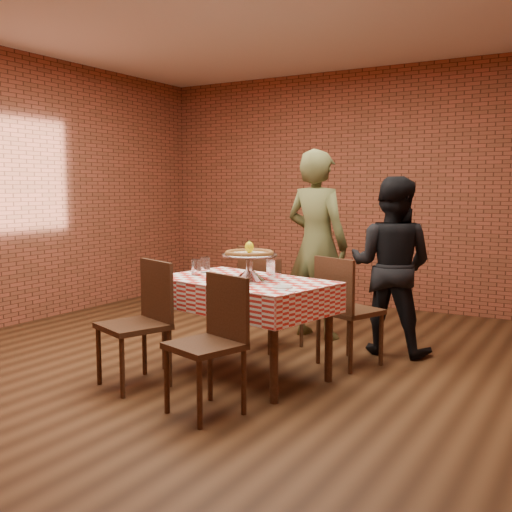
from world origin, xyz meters
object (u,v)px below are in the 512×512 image
object	(u,v)px
chair_far_right	(350,311)
condiment_caddy	(274,267)
pizza	(249,254)
chair_near_right	(205,346)
table	(244,328)
water_glass_left	(196,267)
diner_black	(391,266)
diner_olive	(317,245)
chair_near_left	(133,325)
pizza_stand	(249,267)
chair_far_left	(272,297)
water_glass_right	(205,265)

from	to	relation	value
chair_far_right	condiment_caddy	bearing A→B (deg)	57.84
pizza	chair_near_right	world-z (taller)	pizza
table	condiment_caddy	size ratio (longest dim) A/B	9.80
water_glass_left	diner_black	distance (m)	1.73
condiment_caddy	diner_olive	distance (m)	1.10
pizza	chair_near_left	bearing A→B (deg)	-133.58
pizza	water_glass_left	size ratio (longest dim) A/B	2.93
pizza	water_glass_left	bearing A→B (deg)	-179.78
chair_near_right	diner_olive	xyz separation A→B (m)	(-0.25, 2.22, 0.47)
pizza_stand	diner_olive	distance (m)	1.40
pizza	diner_olive	size ratio (longest dim) A/B	0.21
pizza	water_glass_left	xyz separation A→B (m)	(-0.50, -0.00, -0.14)
table	chair_far_left	bearing A→B (deg)	105.09
water_glass_left	diner_olive	size ratio (longest dim) A/B	0.07
table	pizza_stand	world-z (taller)	pizza_stand
diner_olive	diner_black	xyz separation A→B (m)	(0.80, -0.18, -0.13)
table	diner_black	distance (m)	1.50
pizza_stand	water_glass_right	size ratio (longest dim) A/B	3.42
diner_black	water_glass_right	bearing A→B (deg)	38.02
chair_far_right	pizza	bearing A→B (deg)	71.75
chair_near_right	pizza	bearing A→B (deg)	118.65
condiment_caddy	chair_far_left	distance (m)	0.73
chair_near_left	diner_black	size ratio (longest dim) A/B	0.59
water_glass_right	chair_near_right	world-z (taller)	chair_near_right
diner_olive	chair_far_left	bearing A→B (deg)	80.15
chair_near_left	chair_far_right	xyz separation A→B (m)	(1.17, 1.32, -0.01)
pizza_stand	chair_far_left	world-z (taller)	pizza_stand
pizza	water_glass_right	bearing A→B (deg)	162.64
water_glass_left	condiment_caddy	xyz separation A→B (m)	(0.55, 0.30, 0.00)
pizza_stand	chair_far_left	distance (m)	0.97
pizza	chair_far_right	distance (m)	1.01
water_glass_right	condiment_caddy	bearing A→B (deg)	12.90
diner_olive	pizza_stand	bearing A→B (deg)	102.95
water_glass_right	condiment_caddy	xyz separation A→B (m)	(0.58, 0.13, 0.00)
pizza_stand	chair_near_right	xyz separation A→B (m)	(0.17, -0.83, -0.41)
table	pizza	size ratio (longest dim) A/B	3.52
chair_near_right	table	bearing A→B (deg)	121.71
pizza_stand	pizza	world-z (taller)	pizza
condiment_caddy	chair_far_left	xyz separation A→B (m)	(-0.32, 0.54, -0.36)
pizza	pizza_stand	bearing A→B (deg)	0.00
water_glass_left	water_glass_right	size ratio (longest dim) A/B	1.00
table	chair_near_right	size ratio (longest dim) A/B	1.48
condiment_caddy	diner_olive	xyz separation A→B (m)	(-0.13, 1.09, 0.09)
water_glass_right	chair_far_right	size ratio (longest dim) A/B	0.14
pizza	water_glass_left	world-z (taller)	pizza
chair_near_right	diner_olive	bearing A→B (deg)	113.56
chair_near_left	chair_near_right	size ratio (longest dim) A/B	1.03
chair_near_left	chair_far_left	distance (m)	1.52
condiment_caddy	chair_near_left	xyz separation A→B (m)	(-0.66, -0.94, -0.36)
pizza_stand	chair_far_right	world-z (taller)	pizza_stand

